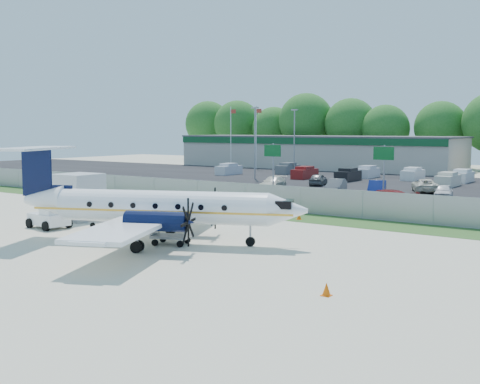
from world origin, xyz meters
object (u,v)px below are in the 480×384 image
Objects in this scene: aircraft at (157,207)px; baggage_cart_far at (107,220)px; baggage_cart_near at (171,236)px; pushback_tug at (50,218)px; service_container at (79,198)px.

aircraft is 7.90× the size of baggage_cart_far.
baggage_cart_near reaches higher than baggage_cart_far.
pushback_tug is at bearing -178.60° from baggage_cart_near.
baggage_cart_near is at bearing 1.40° from pushback_tug.
service_container is at bearing 162.66° from aircraft.
aircraft is at bearing -17.34° from service_container.
baggage_cart_far is (-7.22, 1.96, -0.01)m from baggage_cart_near.
baggage_cart_near is 11.91m from service_container.
aircraft reaches higher than baggage_cart_far.
baggage_cart_far is at bearing -17.07° from service_container.
baggage_cart_far is 4.51m from service_container.
baggage_cart_near is at bearing -0.77° from aircraft.
baggage_cart_near is (10.09, 0.25, -0.17)m from pushback_tug.
pushback_tug reaches higher than baggage_cart_near.
service_container is (-1.32, 3.49, 0.83)m from pushback_tug.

